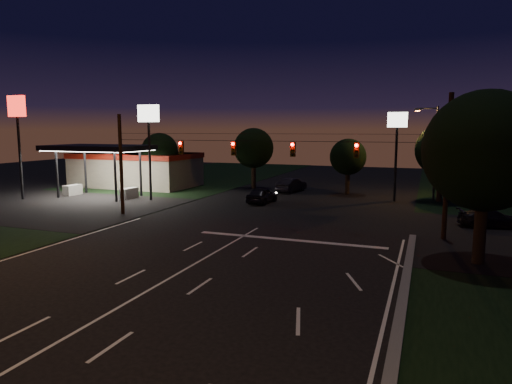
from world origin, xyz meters
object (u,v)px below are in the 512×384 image
at_px(car_oncoming_b, 292,185).
at_px(car_cross, 492,218).
at_px(utility_pole_right, 443,239).
at_px(car_oncoming_a, 262,195).
at_px(tree_right_near, 486,152).

height_order(car_oncoming_b, car_cross, car_oncoming_b).
xyz_separation_m(utility_pole_right, car_oncoming_b, (-15.05, 17.78, 0.75)).
relative_size(car_oncoming_a, car_cross, 0.96).
relative_size(car_oncoming_a, car_oncoming_b, 0.93).
xyz_separation_m(car_oncoming_a, car_cross, (18.69, -4.46, -0.08)).
distance_m(utility_pole_right, tree_right_near, 7.61).
bearing_deg(car_cross, car_oncoming_a, 66.04).
distance_m(utility_pole_right, car_oncoming_b, 23.31).
xyz_separation_m(tree_right_near, car_cross, (1.70, 9.78, -5.03)).
bearing_deg(car_oncoming_a, car_cross, 170.25).
relative_size(utility_pole_right, tree_right_near, 1.03).
height_order(utility_pole_right, car_cross, utility_pole_right).
bearing_deg(car_cross, car_oncoming_b, 44.38).
bearing_deg(tree_right_near, car_cross, 80.14).
height_order(car_oncoming_a, car_cross, car_oncoming_a).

